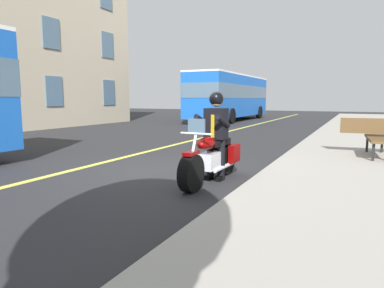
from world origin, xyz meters
name	(u,v)px	position (x,y,z in m)	size (l,w,h in m)	color
ground_plane	(167,172)	(0.00, 0.00, 0.00)	(80.00, 80.00, 0.00)	#28282B
lane_center_stripe	(97,164)	(0.00, -2.00, 0.01)	(60.00, 0.16, 0.01)	#E5DB4C
motorcycle_main	(212,159)	(0.35, 1.21, 0.45)	(2.21, 0.62, 1.26)	black
rider_main	(216,128)	(0.16, 1.21, 1.04)	(0.63, 0.55, 1.74)	black
bus_far	(231,95)	(-17.53, -4.86, 1.87)	(11.05, 2.70, 3.30)	blue
bench_sidewalk	(378,134)	(-3.48, 4.19, 0.71)	(1.83, 1.80, 0.95)	brown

